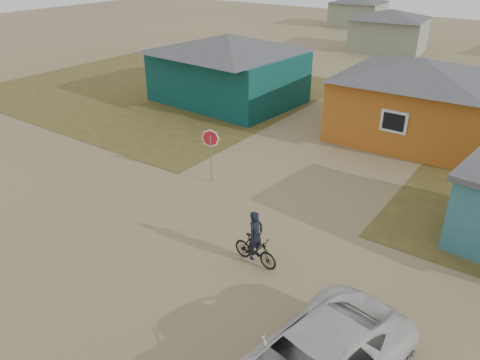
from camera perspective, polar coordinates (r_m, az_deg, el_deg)
name	(u,v)px	position (r m, az deg, el deg)	size (l,w,h in m)	color
ground	(185,253)	(14.78, -6.69, -8.84)	(120.00, 120.00, 0.00)	#907C53
grass_nw	(158,88)	(32.30, -9.96, 10.96)	(20.00, 18.00, 0.00)	brown
house_teal	(228,67)	(28.62, -1.50, 13.57)	(8.93, 7.08, 4.00)	#0A3A36
house_yellow	(417,98)	(24.34, 20.72, 9.38)	(7.72, 6.76, 3.90)	#BB651C
house_pale_west	(389,30)	(45.54, 17.73, 17.05)	(7.04, 6.15, 3.60)	gray
house_pale_north	(358,11)	(59.48, 14.20, 19.37)	(6.28, 5.81, 3.40)	gray
stop_sign	(211,143)	(18.28, -3.60, 4.49)	(0.73, 0.07, 2.23)	gray
cyclist	(255,245)	(13.91, 1.89, -7.94)	(1.58, 0.59, 1.75)	black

